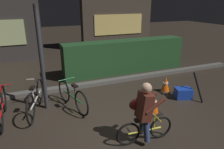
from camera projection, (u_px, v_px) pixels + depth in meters
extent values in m
plane|color=#2D261E|center=(114.00, 119.00, 4.90)|extent=(40.00, 40.00, 0.00)
cube|color=#56544F|center=(87.00, 84.00, 6.79)|extent=(12.00, 0.24, 0.12)
cube|color=#214723|center=(125.00, 56.00, 8.05)|extent=(4.80, 0.70, 1.24)
cube|color=#42382D|center=(117.00, 11.00, 11.65)|extent=(4.11, 0.50, 4.20)
cube|color=#F2D172|center=(119.00, 24.00, 11.65)|extent=(2.88, 0.04, 1.10)
cylinder|color=#2D2D33|center=(41.00, 60.00, 5.01)|extent=(0.10, 0.10, 2.58)
torus|color=black|center=(4.00, 98.00, 5.22)|extent=(0.05, 0.67, 0.67)
torus|color=black|center=(0.00, 117.00, 4.34)|extent=(0.05, 0.67, 0.67)
cylinder|color=#B21919|center=(2.00, 107.00, 4.78)|extent=(0.04, 1.01, 0.04)
cylinder|color=#B21919|center=(0.00, 103.00, 4.57)|extent=(0.03, 0.03, 0.38)
cylinder|color=#B21919|center=(1.00, 94.00, 4.95)|extent=(0.03, 0.03, 0.42)
cylinder|color=#B21919|center=(0.00, 85.00, 4.88)|extent=(0.46, 0.03, 0.02)
torus|color=black|center=(40.00, 91.00, 5.60)|extent=(0.23, 0.67, 0.69)
torus|color=black|center=(31.00, 110.00, 4.64)|extent=(0.23, 0.67, 0.69)
cylinder|color=silver|center=(36.00, 99.00, 5.12)|extent=(0.31, 1.00, 0.04)
cylinder|color=silver|center=(33.00, 95.00, 4.89)|extent=(0.03, 0.03, 0.39)
cube|color=black|center=(32.00, 88.00, 4.83)|extent=(0.15, 0.22, 0.05)
cylinder|color=silver|center=(37.00, 87.00, 5.31)|extent=(0.03, 0.03, 0.43)
cylinder|color=silver|center=(36.00, 79.00, 5.24)|extent=(0.45, 0.15, 0.02)
torus|color=black|center=(64.00, 91.00, 5.69)|extent=(0.21, 0.63, 0.64)
torus|color=black|center=(82.00, 103.00, 4.98)|extent=(0.21, 0.63, 0.64)
cylinder|color=#236B38|center=(72.00, 97.00, 5.33)|extent=(0.28, 0.92, 0.04)
cylinder|color=#236B38|center=(75.00, 92.00, 5.15)|extent=(0.03, 0.03, 0.36)
cube|color=black|center=(75.00, 86.00, 5.09)|extent=(0.15, 0.22, 0.05)
cylinder|color=#236B38|center=(67.00, 86.00, 5.46)|extent=(0.03, 0.03, 0.40)
cylinder|color=#236B38|center=(67.00, 79.00, 5.40)|extent=(0.45, 0.14, 0.02)
cube|color=black|center=(153.00, 112.00, 5.18)|extent=(0.36, 0.36, 0.03)
cone|color=#EA560F|center=(154.00, 103.00, 5.09)|extent=(0.26, 0.26, 0.50)
cylinder|color=white|center=(154.00, 102.00, 5.08)|extent=(0.16, 0.16, 0.05)
cube|color=black|center=(165.00, 91.00, 6.40)|extent=(0.36, 0.36, 0.03)
cone|color=#EA560F|center=(165.00, 84.00, 6.32)|extent=(0.26, 0.26, 0.47)
cylinder|color=white|center=(166.00, 83.00, 6.31)|extent=(0.16, 0.16, 0.05)
cube|color=#193DB7|center=(183.00, 93.00, 5.94)|extent=(0.51, 0.43, 0.30)
torus|color=black|center=(161.00, 127.00, 4.17)|extent=(0.49, 0.08, 0.48)
torus|color=black|center=(128.00, 134.00, 3.96)|extent=(0.49, 0.08, 0.48)
cylinder|color=gold|center=(145.00, 131.00, 4.06)|extent=(0.70, 0.08, 0.04)
cylinder|color=gold|center=(139.00, 126.00, 3.98)|extent=(0.03, 0.03, 0.26)
cube|color=black|center=(140.00, 120.00, 3.94)|extent=(0.21, 0.11, 0.05)
cylinder|color=gold|center=(154.00, 122.00, 4.07)|extent=(0.03, 0.03, 0.30)
cylinder|color=gold|center=(155.00, 116.00, 4.02)|extent=(0.06, 0.46, 0.02)
cylinder|color=navy|center=(142.00, 125.00, 4.13)|extent=(0.12, 0.21, 0.42)
cylinder|color=navy|center=(146.00, 131.00, 3.95)|extent=(0.12, 0.21, 0.42)
cube|color=#512319|center=(144.00, 106.00, 3.87)|extent=(0.28, 0.34, 0.54)
sphere|color=tan|center=(146.00, 88.00, 3.76)|extent=(0.20, 0.20, 0.20)
cylinder|color=#512319|center=(148.00, 99.00, 4.02)|extent=(0.40, 0.11, 0.29)
cylinder|color=#512319|center=(155.00, 106.00, 3.77)|extent=(0.40, 0.11, 0.29)
ellipsoid|color=maroon|center=(137.00, 104.00, 4.05)|extent=(0.33, 0.18, 0.24)
cylinder|color=black|center=(198.00, 87.00, 5.74)|extent=(0.10, 0.45, 0.77)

